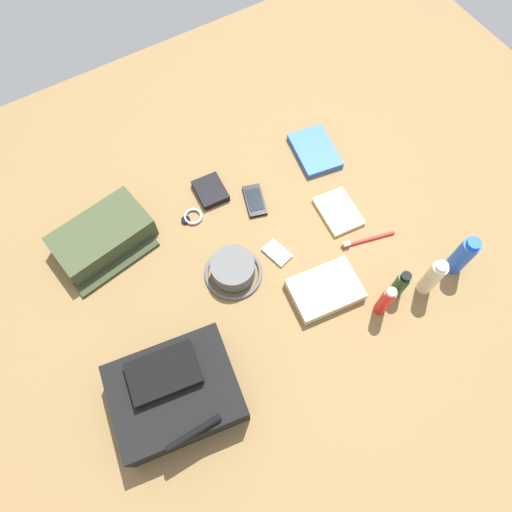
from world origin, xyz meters
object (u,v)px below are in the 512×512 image
object	(u,v)px
paperback_novel	(315,151)
folded_towel	(325,290)
sunscreen_spray	(385,301)
media_player	(277,253)
lotion_bottle	(432,278)
backpack	(175,393)
bucket_hat	(233,269)
cell_phone	(255,201)
wallet	(210,191)
deodorant_spray	(463,255)
notepad	(338,212)
shampoo_bottle	(400,284)
toiletry_pouch	(103,237)
toothbrush	(365,240)
wristwatch	(192,217)

from	to	relation	value
paperback_novel	folded_towel	xyz separation A→B (m)	(0.26, 0.44, 0.01)
sunscreen_spray	media_player	bearing A→B (deg)	-62.16
lotion_bottle	paperback_novel	distance (m)	0.58
backpack	sunscreen_spray	distance (m)	0.62
bucket_hat	cell_phone	world-z (taller)	bucket_hat
bucket_hat	folded_towel	bearing A→B (deg)	136.44
paperback_novel	cell_phone	world-z (taller)	paperback_novel
paperback_novel	wallet	xyz separation A→B (m)	(0.38, -0.04, 0.00)
deodorant_spray	cell_phone	xyz separation A→B (m)	(0.40, -0.51, -0.07)
paperback_novel	media_player	xyz separation A→B (m)	(0.31, 0.26, -0.00)
cell_phone	notepad	world-z (taller)	notepad
bucket_hat	notepad	bearing A→B (deg)	-178.65
shampoo_bottle	wallet	distance (m)	0.66
lotion_bottle	cell_phone	distance (m)	0.59
shampoo_bottle	paperback_novel	xyz separation A→B (m)	(-0.08, -0.55, -0.05)
sunscreen_spray	lotion_bottle	bearing A→B (deg)	174.71
cell_phone	wallet	size ratio (longest dim) A/B	1.18
backpack	shampoo_bottle	distance (m)	0.69
sunscreen_spray	wallet	bearing A→B (deg)	-69.08
paperback_novel	cell_phone	xyz separation A→B (m)	(0.28, 0.06, -0.00)
cell_phone	lotion_bottle	bearing A→B (deg)	118.16
shampoo_bottle	cell_phone	xyz separation A→B (m)	(0.20, -0.48, -0.05)
backpack	shampoo_bottle	bearing A→B (deg)	175.07
wallet	deodorant_spray	bearing A→B (deg)	133.88
toiletry_pouch	media_player	distance (m)	0.53
lotion_bottle	paperback_novel	xyz separation A→B (m)	(-0.00, -0.58, -0.07)
toiletry_pouch	paperback_novel	distance (m)	0.75
deodorant_spray	sunscreen_spray	xyz separation A→B (m)	(0.27, -0.01, -0.01)
toothbrush	folded_towel	world-z (taller)	folded_towel
lotion_bottle	sunscreen_spray	xyz separation A→B (m)	(0.15, -0.01, -0.01)
deodorant_spray	media_player	distance (m)	0.54
backpack	bucket_hat	distance (m)	0.39
deodorant_spray	wristwatch	distance (m)	0.82
backpack	bucket_hat	world-z (taller)	backpack
sunscreen_spray	wallet	xyz separation A→B (m)	(0.23, -0.61, -0.06)
bucket_hat	wallet	bearing A→B (deg)	-105.38
media_player	sunscreen_spray	bearing A→B (deg)	117.84
toiletry_pouch	deodorant_spray	bearing A→B (deg)	144.82
shampoo_bottle	folded_towel	size ratio (longest dim) A/B	0.61
backpack	toothbrush	xyz separation A→B (m)	(-0.71, -0.12, -0.06)
backpack	media_player	size ratio (longest dim) A/B	3.72
shampoo_bottle	notepad	world-z (taller)	shampoo_bottle
shampoo_bottle	media_player	world-z (taller)	shampoo_bottle
backpack	cell_phone	size ratio (longest dim) A/B	2.70
backpack	wristwatch	bearing A→B (deg)	-121.21
shampoo_bottle	paperback_novel	distance (m)	0.55
notepad	lotion_bottle	bearing A→B (deg)	106.84
lotion_bottle	notepad	size ratio (longest dim) A/B	1.10
backpack	deodorant_spray	world-z (taller)	deodorant_spray
deodorant_spray	toothbrush	distance (m)	0.28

